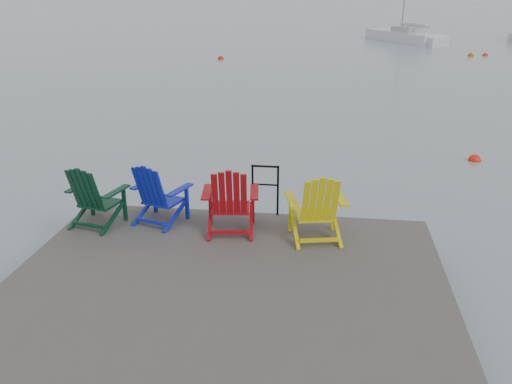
# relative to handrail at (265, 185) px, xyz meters

# --- Properties ---
(ground) EXTENTS (400.00, 400.00, 0.00)m
(ground) POSITION_rel_handrail_xyz_m (-0.25, -2.45, -1.04)
(ground) COLOR gray
(ground) RESTS_ON ground
(dock) EXTENTS (6.00, 5.00, 1.40)m
(dock) POSITION_rel_handrail_xyz_m (-0.25, -2.45, -0.69)
(dock) COLOR #282624
(dock) RESTS_ON ground
(handrail) EXTENTS (0.48, 0.04, 0.90)m
(handrail) POSITION_rel_handrail_xyz_m (0.00, 0.00, 0.00)
(handrail) COLOR black
(handrail) RESTS_ON dock
(chair_green) EXTENTS (0.97, 0.92, 1.07)m
(chair_green) POSITION_rel_handrail_xyz_m (-2.73, -0.86, -0.00)
(chair_green) COLOR black
(chair_green) RESTS_ON dock
(chair_blue) EXTENTS (1.01, 0.96, 1.06)m
(chair_blue) POSITION_rel_handrail_xyz_m (-1.73, -0.60, -0.01)
(chair_blue) COLOR #101EAA
(chair_blue) RESTS_ON dock
(chair_red) EXTENTS (0.98, 0.92, 1.13)m
(chair_red) POSITION_rel_handrail_xyz_m (-0.46, -0.82, 0.03)
(chair_red) COLOR maroon
(chair_red) RESTS_ON dock
(chair_yellow) EXTENTS (1.02, 0.97, 1.12)m
(chair_yellow) POSITION_rel_handrail_xyz_m (0.92, -0.92, 0.02)
(chair_yellow) COLOR #D5C30B
(chair_yellow) RESTS_ON dock
(sailboat_near) EXTENTS (5.90, 8.57, 11.74)m
(sailboat_near) POSITION_rel_handrail_xyz_m (6.88, 38.80, -0.69)
(sailboat_near) COLOR silver
(sailboat_near) RESTS_ON ground
(buoy_a) EXTENTS (0.33, 0.33, 0.33)m
(buoy_a) POSITION_rel_handrail_xyz_m (4.85, 5.43, -1.04)
(buoy_a) COLOR red
(buoy_a) RESTS_ON ground
(buoy_b) EXTENTS (0.40, 0.40, 0.40)m
(buoy_b) POSITION_rel_handrail_xyz_m (-5.86, 25.34, -1.04)
(buoy_b) COLOR red
(buoy_b) RESTS_ON ground
(buoy_c) EXTENTS (0.41, 0.41, 0.41)m
(buoy_c) POSITION_rel_handrail_xyz_m (10.06, 29.16, -1.04)
(buoy_c) COLOR #BD420B
(buoy_c) RESTS_ON ground
(buoy_d) EXTENTS (0.37, 0.37, 0.37)m
(buoy_d) POSITION_rel_handrail_xyz_m (11.06, 29.55, -1.04)
(buoy_d) COLOR red
(buoy_d) RESTS_ON ground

